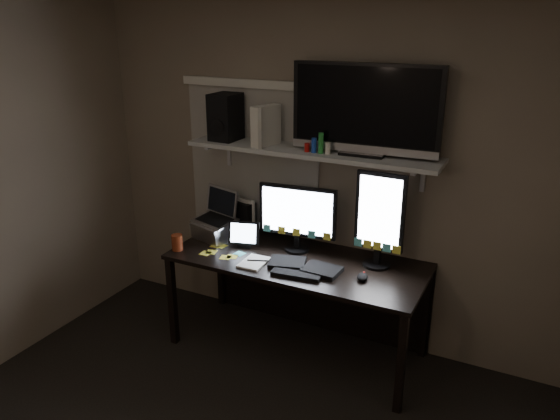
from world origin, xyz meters
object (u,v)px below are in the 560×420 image
Objects in this scene: monitor_landscape at (297,218)px; game_console at (266,126)px; keyboard at (304,266)px; laptop at (214,216)px; mouse at (363,277)px; speaker at (226,117)px; tv at (365,110)px; desk at (304,275)px; monitor_portrait at (380,220)px; tablet at (245,234)px; cup at (177,242)px.

game_console is (-0.26, 0.02, 0.64)m from monitor_landscape.
laptop is at bearing 161.23° from keyboard.
speaker is at bearing 151.52° from mouse.
mouse is 0.11× the size of tv.
monitor_landscape is at bearing 117.49° from keyboard.
speaker is (-0.68, 0.08, 1.10)m from desk.
tv reaches higher than keyboard.
monitor_portrait is 1.32× the size of keyboard.
monitor_landscape is 0.85× the size of monitor_portrait.
tablet is 0.62× the size of laptop.
desk is 0.32m from keyboard.
game_console is (0.11, 0.14, 0.79)m from tablet.
cup is 1.64m from tv.
mouse is 0.92× the size of cup.
cup is (-1.36, -0.15, 0.04)m from mouse.
desk is 0.53m from tablet.
monitor_landscape is 0.69m from game_console.
desk is at bearing 107.76° from keyboard.
speaker is (0.17, 0.44, 0.86)m from cup.
cup is (-0.85, -0.36, 0.24)m from desk.
game_console is at bearing -3.54° from speaker.
monitor_portrait is at bearing 19.29° from laptop.
tv is 0.72m from game_console.
cup is 0.12× the size of tv.
game_console is (-0.70, -0.05, -0.15)m from tv.
laptop is at bearing -174.54° from tv.
mouse is at bearing 6.35° from cup.
tv is at bearing 19.54° from game_console.
keyboard is 0.41m from mouse.
game_console is (0.52, 0.41, 0.83)m from cup.
mouse is at bearing -68.05° from tv.
game_console is 0.35m from speaker.
cup reaches higher than keyboard.
laptop is at bearing 157.95° from mouse.
speaker is at bearing 85.43° from laptop.
keyboard is 0.97m from cup.
tablet is 0.81× the size of game_console.
speaker is (-0.61, 0.06, 0.67)m from monitor_landscape.
speaker is at bearing -169.63° from game_console.
mouse is at bearing -3.79° from keyboard.
laptop reaches higher than mouse.
monitor_portrait is 0.73m from tv.
laptop is (-1.24, 0.16, 0.16)m from mouse.
tv is at bearing 14.35° from desk.
desk is at bearing -24.31° from monitor_landscape.
monitor_landscape reaches higher than mouse.
cup is (-0.12, -0.31, -0.12)m from laptop.
mouse is 0.29× the size of laptop.
tablet is at bearing -112.55° from game_console.
monitor_portrait reaches higher than monitor_landscape.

